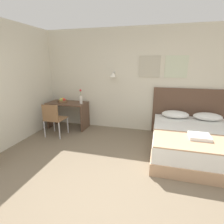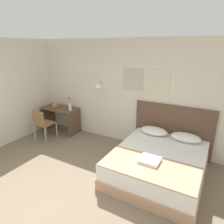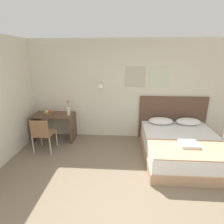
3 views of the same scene
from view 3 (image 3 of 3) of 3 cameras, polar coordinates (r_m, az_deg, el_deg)
The scene contains 12 objects.
ground_plane at distance 2.87m, azimuth 1.75°, elevation -32.56°, with size 24.00×24.00×0.00m, color #756651.
wall_back at distance 4.76m, azimuth 3.24°, elevation 7.07°, with size 5.73×0.31×2.65m.
bed at distance 4.31m, azimuth 21.90°, elevation -10.62°, with size 1.68×1.97×0.51m.
headboard at distance 5.07m, azimuth 18.97°, elevation -1.80°, with size 1.80×0.06×1.19m.
pillow_left at distance 4.75m, azimuth 15.63°, elevation -2.80°, with size 0.63×0.37×0.17m.
pillow_right at distance 4.95m, azimuth 23.67°, elevation -2.86°, with size 0.63×0.37×0.17m.
throw_blanket at distance 3.72m, azimuth 25.01°, elevation -11.04°, with size 1.63×0.79×0.02m.
folded_towel_near_foot at distance 3.80m, azimuth 23.80°, elevation -9.53°, with size 0.35×0.31×0.06m.
desk at distance 4.99m, azimuth -18.36°, elevation -3.19°, with size 1.07×0.57×0.73m.
desk_chair at distance 4.43m, azimuth -21.84°, elevation -6.29°, with size 0.45×0.45×0.84m.
fruit_bowl at distance 4.96m, azimuth -20.17°, elevation -0.20°, with size 0.26×0.26×0.13m.
flower_vase at distance 4.69m, azimuth -14.04°, elevation 0.62°, with size 0.08×0.08×0.39m.
Camera 3 is at (0.05, -1.83, 2.21)m, focal length 28.00 mm.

